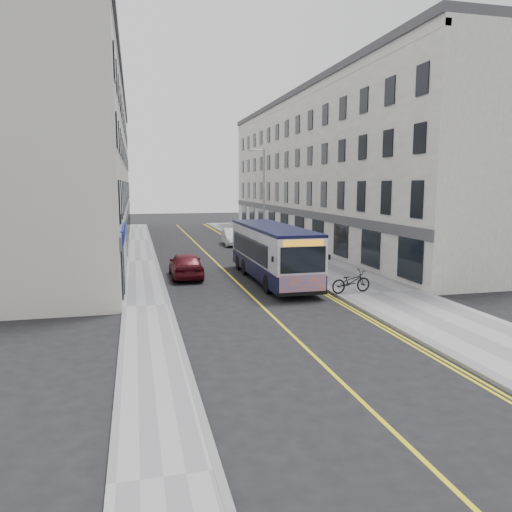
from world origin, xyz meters
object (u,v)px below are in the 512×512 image
city_bus (272,251)px  bicycle (351,282)px  pedestrian_near (291,239)px  pedestrian_far (275,239)px  car_white (233,237)px  car_maroon (186,265)px  streetlamp (263,197)px

city_bus → bicycle: city_bus is taller
bicycle → pedestrian_near: size_ratio=1.06×
city_bus → pedestrian_near: bearing=67.2°
pedestrian_far → car_white: pedestrian_far is taller
bicycle → pedestrian_far: (0.69, 16.14, 0.33)m
pedestrian_near → car_maroon: bearing=-118.8°
city_bus → pedestrian_far: size_ratio=6.00×
bicycle → streetlamp: bearing=-5.5°
streetlamp → bicycle: streetlamp is taller
pedestrian_near → pedestrian_far: pedestrian_near is taller
streetlamp → city_bus: streetlamp is taller
city_bus → car_maroon: (-4.57, 2.08, -0.92)m
streetlamp → pedestrian_near: size_ratio=4.03×
streetlamp → car_white: bearing=100.9°
city_bus → pedestrian_near: size_ratio=5.32×
bicycle → car_maroon: bearing=40.7°
city_bus → car_white: bearing=86.6°
streetlamp → city_bus: 11.08m
pedestrian_near → car_maroon: 12.38m
car_white → car_maroon: 15.58m
pedestrian_near → car_white: 6.98m
streetlamp → bicycle: (0.59, -14.94, -3.71)m
streetlamp → pedestrian_far: 3.81m
streetlamp → car_white: streetlamp is taller
city_bus → car_maroon: size_ratio=2.37×
city_bus → pedestrian_far: city_bus is taller
pedestrian_far → car_white: (-2.46, 4.90, -0.27)m
car_white → car_maroon: (-5.57, -14.55, 0.03)m
city_bus → pedestrian_far: (3.46, 11.72, -0.68)m
pedestrian_near → pedestrian_far: 1.52m
city_bus → car_maroon: bearing=155.5°
streetlamp → bicycle: size_ratio=3.81×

